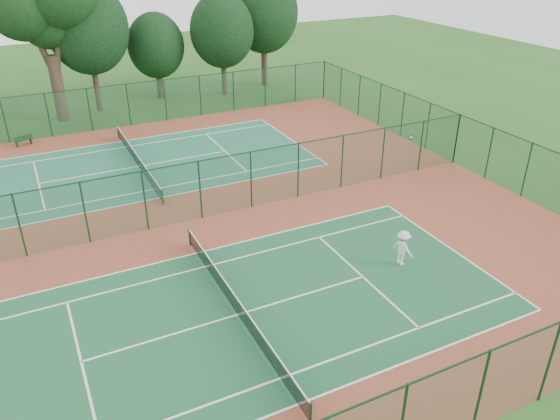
% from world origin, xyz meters
% --- Properties ---
extents(ground, '(120.00, 120.00, 0.00)m').
position_xyz_m(ground, '(0.00, 0.00, 0.00)').
color(ground, '#26581B').
rests_on(ground, ground).
extents(red_pad, '(40.00, 36.00, 0.01)m').
position_xyz_m(red_pad, '(0.00, 0.00, 0.01)').
color(red_pad, brown).
rests_on(red_pad, ground).
extents(court_near, '(23.77, 10.97, 0.01)m').
position_xyz_m(court_near, '(0.00, -9.00, 0.01)').
color(court_near, '#1B5831').
rests_on(court_near, red_pad).
extents(court_far, '(23.77, 10.97, 0.01)m').
position_xyz_m(court_far, '(0.00, 9.00, 0.01)').
color(court_far, '#216946').
rests_on(court_far, red_pad).
extents(fence_north, '(40.00, 0.09, 3.50)m').
position_xyz_m(fence_north, '(0.00, 18.00, 1.76)').
color(fence_north, '#194C31').
rests_on(fence_north, ground).
extents(fence_east, '(0.09, 36.00, 3.50)m').
position_xyz_m(fence_east, '(20.00, 0.00, 1.76)').
color(fence_east, '#184929').
rests_on(fence_east, ground).
extents(fence_divider, '(40.00, 0.09, 3.50)m').
position_xyz_m(fence_divider, '(0.00, 0.00, 1.76)').
color(fence_divider, '#184829').
rests_on(fence_divider, ground).
extents(tennis_net_near, '(0.10, 12.90, 0.97)m').
position_xyz_m(tennis_net_near, '(0.00, -9.00, 0.54)').
color(tennis_net_near, '#13361D').
rests_on(tennis_net_near, ground).
extents(tennis_net_far, '(0.10, 12.90, 0.97)m').
position_xyz_m(tennis_net_far, '(0.00, 9.00, 0.54)').
color(tennis_net_far, '#153B21').
rests_on(tennis_net_far, ground).
extents(player_near, '(0.92, 1.30, 1.82)m').
position_xyz_m(player_near, '(8.70, -8.88, 0.93)').
color(player_near, silver).
rests_on(player_near, court_near).
extents(bench, '(1.37, 0.80, 0.81)m').
position_xyz_m(bench, '(-6.72, 16.85, 0.43)').
color(bench, black).
rests_on(bench, red_pad).
extents(stray_ball_a, '(0.07, 0.07, 0.07)m').
position_xyz_m(stray_ball_a, '(0.59, -0.39, 0.05)').
color(stray_ball_a, yellow).
rests_on(stray_ball_a, red_pad).
extents(stray_ball_b, '(0.07, 0.07, 0.07)m').
position_xyz_m(stray_ball_b, '(9.12, -0.56, 0.05)').
color(stray_ball_b, '#CEEA36').
rests_on(stray_ball_b, red_pad).
extents(stray_ball_c, '(0.08, 0.08, 0.08)m').
position_xyz_m(stray_ball_c, '(1.69, -0.27, 0.05)').
color(stray_ball_c, gold).
rests_on(stray_ball_c, red_pad).
extents(big_tree, '(8.74, 6.40, 13.43)m').
position_xyz_m(big_tree, '(-3.18, 22.24, 9.51)').
color(big_tree, '#3A2B1F').
rests_on(big_tree, ground).
extents(evergreen_row, '(39.00, 5.00, 12.00)m').
position_xyz_m(evergreen_row, '(0.50, 24.25, 0.00)').
color(evergreen_row, black).
rests_on(evergreen_row, ground).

